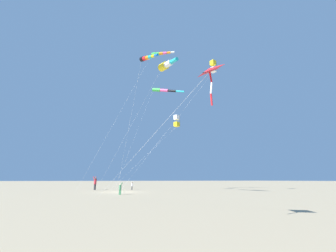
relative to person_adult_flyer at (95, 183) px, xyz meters
The scene contains 11 objects.
ground_plane 7.53m from the person_adult_flyer, 19.40° to the left, with size 600.00×600.00×0.00m, color tan.
person_adult_flyer is the anchor object (origin of this frame).
person_child_green_jacket 5.36m from the person_adult_flyer, 68.13° to the left, with size 0.37×0.29×1.20m.
person_child_grey_jacket 12.21m from the person_adult_flyer, ahead, with size 0.34×0.40×1.15m.
kite_box_black_fish_shape 23.05m from the person_adult_flyer, 45.86° to the left, with size 4.52×11.08×16.57m.
kite_windsock_small_distant 20.81m from the person_adult_flyer, 43.32° to the left, with size 9.43×11.30×19.44m.
kite_box_white_trailing 14.72m from the person_adult_flyer, 56.56° to the left, with size 8.36×8.03×10.40m.
kite_delta_yellow_midlevel 28.65m from the person_adult_flyer, ahead, with size 14.26×2.70×5.32m.
kite_windsock_long_streamer_right 17.05m from the person_adult_flyer, 63.53° to the left, with size 5.84×8.75×15.61m.
kite_windsock_green_low_center 19.16m from the person_adult_flyer, 15.47° to the left, with size 10.13×1.99×15.16m.
kite_windsock_teal_far_right 19.69m from the person_adult_flyer, 20.88° to the left, with size 15.60×5.81×14.06m.
Camera 1 is at (27.38, -4.86, 1.40)m, focal length 23.63 mm.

